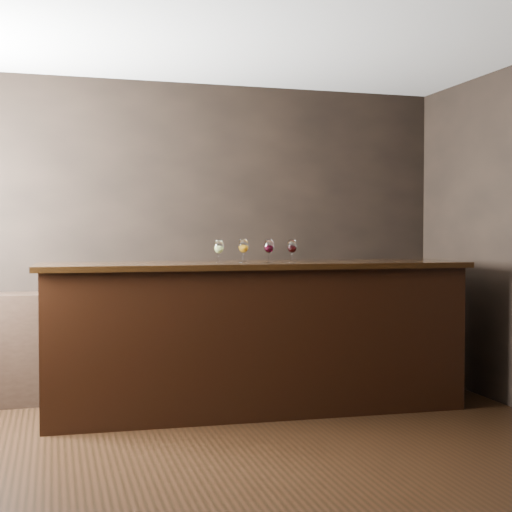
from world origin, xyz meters
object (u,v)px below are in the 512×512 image
object	(u,v)px
bar_counter	(256,339)
glass_red_b	(292,247)
glass_amber	(243,246)
back_bar_shelf	(146,343)
glass_red_a	(269,247)
glass_white	(219,247)

from	to	relation	value
bar_counter	glass_red_b	size ratio (longest dim) A/B	17.98
bar_counter	glass_amber	distance (m)	0.75
back_bar_shelf	glass_amber	xyz separation A→B (m)	(0.68, -0.75, 0.86)
glass_amber	glass_red_a	bearing A→B (deg)	-18.54
bar_counter	glass_red_b	bearing A→B (deg)	-1.18
glass_white	glass_red_a	distance (m)	0.41
bar_counter	glass_red_a	xyz separation A→B (m)	(0.10, -0.03, 0.75)
glass_amber	bar_counter	bearing A→B (deg)	-17.96
glass_white	glass_red_a	size ratio (longest dim) A/B	0.98
glass_white	glass_red_a	bearing A→B (deg)	-2.89
back_bar_shelf	glass_red_b	size ratio (longest dim) A/B	14.00
glass_amber	glass_red_b	bearing A→B (deg)	-7.39
back_bar_shelf	glass_red_b	distance (m)	1.59
back_bar_shelf	glass_red_a	size ratio (longest dim) A/B	13.77
back_bar_shelf	glass_red_a	world-z (taller)	glass_red_a
bar_counter	glass_red_b	world-z (taller)	glass_red_b
bar_counter	glass_white	distance (m)	0.80
glass_white	glass_amber	bearing A→B (deg)	11.80
glass_white	glass_red_a	xyz separation A→B (m)	(0.40, -0.02, 0.00)
glass_white	glass_red_b	bearing A→B (deg)	-0.63
bar_counter	glass_amber	size ratio (longest dim) A/B	17.53
bar_counter	back_bar_shelf	world-z (taller)	bar_counter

